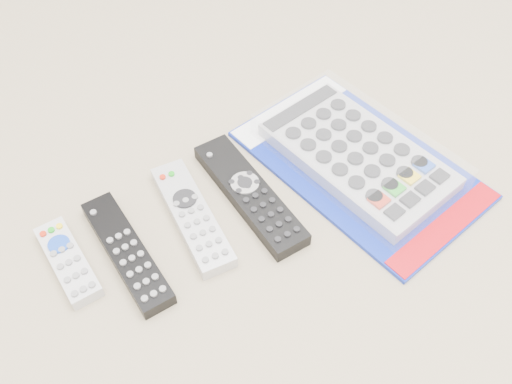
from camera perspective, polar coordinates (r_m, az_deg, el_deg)
remote_small_grey at (r=0.79m, az=-18.29°, el=-6.60°), size 0.05×0.14×0.02m
remote_slim_black at (r=0.78m, az=-12.78°, el=-5.89°), size 0.05×0.20×0.02m
remote_silver_dvd at (r=0.80m, az=-6.41°, el=-2.38°), size 0.08×0.20×0.02m
remote_large_black at (r=0.82m, az=-0.63°, el=-0.19°), size 0.07×0.23×0.02m
jumbo_remote_packaged at (r=0.87m, az=10.15°, el=3.74°), size 0.25×0.38×0.05m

